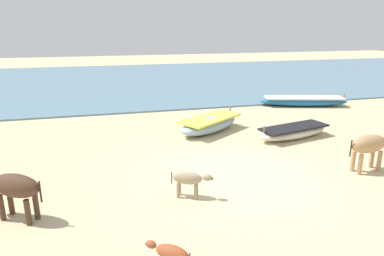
# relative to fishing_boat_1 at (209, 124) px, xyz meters

# --- Properties ---
(ground) EXTENTS (80.00, 80.00, 0.00)m
(ground) POSITION_rel_fishing_boat_1_xyz_m (-0.45, -4.12, -0.31)
(ground) COLOR #CCB789
(sea_water) EXTENTS (60.00, 20.00, 0.08)m
(sea_water) POSITION_rel_fishing_boat_1_xyz_m (-0.45, 13.63, -0.27)
(sea_water) COLOR slate
(sea_water) RESTS_ON ground
(fishing_boat_1) EXTENTS (3.16, 2.68, 0.78)m
(fishing_boat_1) POSITION_rel_fishing_boat_1_xyz_m (0.00, 0.00, 0.00)
(fishing_boat_1) COLOR #8CA5B7
(fishing_boat_1) RESTS_ON ground
(fishing_boat_4) EXTENTS (4.58, 2.13, 0.67)m
(fishing_boat_4) POSITION_rel_fishing_boat_1_xyz_m (6.02, 3.02, -0.05)
(fishing_boat_4) COLOR #1E669E
(fishing_boat_4) RESTS_ON ground
(fishing_boat_5) EXTENTS (3.19, 1.60, 0.64)m
(fishing_boat_5) POSITION_rel_fishing_boat_1_xyz_m (2.79, -1.55, -0.07)
(fishing_boat_5) COLOR beige
(fishing_boat_5) RESTS_ON ground
(cow_adult_tan) EXTENTS (1.68, 0.60, 1.09)m
(cow_adult_tan) POSITION_rel_fishing_boat_1_xyz_m (3.27, -4.77, 0.47)
(cow_adult_tan) COLOR tan
(cow_adult_tan) RESTS_ON ground
(calf_near_rust) EXTENTS (0.75, 0.65, 0.55)m
(calf_near_rust) POSITION_rel_fishing_boat_1_xyz_m (-3.04, -7.59, 0.08)
(calf_near_rust) COLOR #9E4C28
(calf_near_rust) RESTS_ON ground
(calf_far_dun) EXTENTS (0.98, 0.63, 0.67)m
(calf_far_dun) POSITION_rel_fishing_boat_1_xyz_m (-2.09, -5.04, 0.17)
(calf_far_dun) COLOR tan
(calf_far_dun) RESTS_ON ground
(cow_second_adult_dark) EXTENTS (1.51, 1.10, 1.05)m
(cow_second_adult_dark) POSITION_rel_fishing_boat_1_xyz_m (-5.91, -5.07, 0.45)
(cow_second_adult_dark) COLOR #4C3323
(cow_second_adult_dark) RESTS_ON ground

